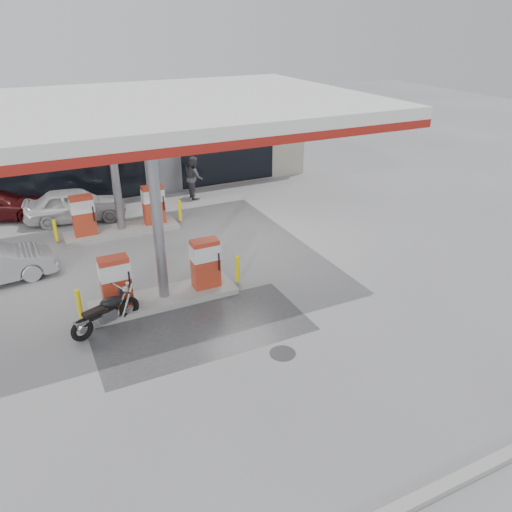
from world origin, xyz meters
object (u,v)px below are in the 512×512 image
at_px(parked_motorcycle, 107,313).
at_px(sedan_white, 75,205).
at_px(pump_island_near, 163,280).
at_px(pump_island_far, 120,216).
at_px(parked_car_right, 224,164).
at_px(attendant, 194,177).

relative_size(parked_motorcycle, sedan_white, 0.50).
xyz_separation_m(pump_island_near, pump_island_far, (0.00, 6.00, 0.00)).
bearing_deg(sedan_white, parked_car_right, -56.43).
height_order(pump_island_far, attendant, attendant).
bearing_deg(parked_motorcycle, pump_island_far, 52.39).
relative_size(pump_island_near, sedan_white, 1.23).
height_order(pump_island_near, pump_island_far, same).
bearing_deg(parked_car_right, attendant, 161.27).
bearing_deg(attendant, pump_island_near, 158.09).
distance_m(pump_island_near, parked_motorcycle, 2.04).
bearing_deg(parked_motorcycle, pump_island_near, 0.39).
height_order(pump_island_near, attendant, attendant).
xyz_separation_m(parked_motorcycle, parked_car_right, (8.90, 12.78, 0.03)).
distance_m(pump_island_far, attendant, 5.02).
relative_size(pump_island_near, parked_motorcycle, 2.46).
distance_m(pump_island_far, sedan_white, 2.62).
distance_m(pump_island_near, attendant, 9.74).
distance_m(pump_island_far, parked_car_right, 9.24).
bearing_deg(parked_car_right, pump_island_far, 153.62).
bearing_deg(sedan_white, attendant, -74.50).
distance_m(sedan_white, attendant, 5.63).
bearing_deg(pump_island_far, sedan_white, 123.01).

